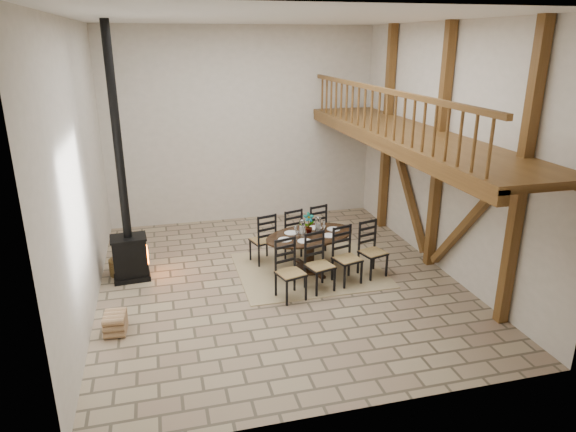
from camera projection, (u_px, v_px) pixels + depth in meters
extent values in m
plane|color=#9C8968|center=(279.00, 280.00, 10.45)|extent=(8.00, 8.00, 0.00)
cube|color=beige|center=(242.00, 127.00, 13.29)|extent=(7.00, 0.02, 5.00)
cube|color=beige|center=(357.00, 234.00, 5.97)|extent=(7.00, 0.02, 5.00)
cube|color=beige|center=(80.00, 171.00, 8.80)|extent=(0.02, 8.00, 5.00)
cube|color=beige|center=(445.00, 151.00, 10.46)|extent=(0.02, 8.00, 5.00)
cube|color=white|center=(277.00, 18.00, 8.81)|extent=(7.00, 8.00, 0.02)
cube|color=brown|center=(521.00, 182.00, 8.14)|extent=(0.18, 0.18, 5.00)
cube|color=brown|center=(439.00, 151.00, 10.43)|extent=(0.18, 0.18, 5.00)
cube|color=brown|center=(387.00, 131.00, 12.72)|extent=(0.18, 0.18, 5.00)
cube|color=brown|center=(468.00, 222.00, 9.64)|extent=(0.14, 2.16, 2.54)
cube|color=brown|center=(407.00, 187.00, 11.93)|extent=(0.14, 2.16, 2.54)
cube|color=brown|center=(441.00, 136.00, 10.33)|extent=(0.20, 7.80, 0.20)
cube|color=brown|center=(410.00, 135.00, 10.15)|extent=(1.60, 7.80, 0.12)
cube|color=brown|center=(377.00, 142.00, 10.02)|extent=(0.18, 7.80, 0.22)
cube|color=brown|center=(380.00, 89.00, 9.69)|extent=(0.09, 7.60, 0.09)
cube|color=brown|center=(379.00, 112.00, 9.83)|extent=(0.06, 7.60, 0.86)
cube|color=tan|center=(309.00, 270.00, 10.90)|extent=(3.00, 2.50, 0.02)
ellipsoid|color=black|center=(310.00, 235.00, 10.64)|extent=(2.23, 1.70, 0.04)
cylinder|color=black|center=(310.00, 253.00, 10.78)|extent=(0.20, 0.20, 0.74)
cylinder|color=black|center=(309.00, 268.00, 10.89)|extent=(0.61, 0.61, 0.06)
cube|color=tan|center=(291.00, 273.00, 9.55)|extent=(0.59, 0.57, 0.04)
cube|color=black|center=(291.00, 286.00, 9.64)|extent=(0.57, 0.57, 0.50)
cube|color=black|center=(285.00, 254.00, 9.62)|extent=(0.41, 0.16, 0.65)
cube|color=tan|center=(320.00, 266.00, 9.87)|extent=(0.59, 0.57, 0.04)
cube|color=black|center=(320.00, 279.00, 9.95)|extent=(0.57, 0.57, 0.50)
cube|color=black|center=(314.00, 248.00, 9.93)|extent=(0.41, 0.16, 0.65)
cube|color=tan|center=(347.00, 259.00, 10.18)|extent=(0.59, 0.57, 0.04)
cube|color=black|center=(347.00, 271.00, 10.27)|extent=(0.57, 0.57, 0.50)
cube|color=black|center=(342.00, 241.00, 10.25)|extent=(0.41, 0.16, 0.65)
cube|color=tan|center=(373.00, 252.00, 10.49)|extent=(0.59, 0.57, 0.04)
cube|color=black|center=(372.00, 264.00, 10.58)|extent=(0.57, 0.57, 0.50)
cube|color=black|center=(367.00, 235.00, 10.56)|extent=(0.41, 0.16, 0.65)
cube|color=tan|center=(263.00, 240.00, 11.13)|extent=(0.59, 0.57, 0.04)
cube|color=black|center=(263.00, 252.00, 11.22)|extent=(0.57, 0.57, 0.50)
cube|color=black|center=(267.00, 230.00, 10.86)|extent=(0.41, 0.16, 0.65)
cube|color=tan|center=(289.00, 235.00, 11.44)|extent=(0.59, 0.57, 0.04)
cube|color=black|center=(289.00, 246.00, 11.53)|extent=(0.57, 0.57, 0.50)
cube|color=black|center=(293.00, 224.00, 11.17)|extent=(0.41, 0.16, 0.65)
cube|color=tan|center=(313.00, 229.00, 11.76)|extent=(0.59, 0.57, 0.04)
cube|color=black|center=(313.00, 240.00, 11.84)|extent=(0.57, 0.57, 0.50)
cube|color=black|center=(318.00, 219.00, 11.49)|extent=(0.41, 0.16, 0.65)
cube|color=silver|center=(310.00, 234.00, 10.63)|extent=(1.67, 1.15, 0.01)
cube|color=white|center=(310.00, 230.00, 10.61)|extent=(1.03, 0.58, 0.18)
cylinder|color=white|center=(302.00, 228.00, 10.49)|extent=(0.12, 0.12, 0.34)
cylinder|color=white|center=(318.00, 225.00, 10.67)|extent=(0.12, 0.12, 0.34)
cylinder|color=white|center=(302.00, 233.00, 10.52)|extent=(0.06, 0.06, 0.16)
cylinder|color=white|center=(318.00, 229.00, 10.70)|extent=(0.06, 0.06, 0.16)
imported|color=#4C723F|center=(309.00, 223.00, 10.61)|extent=(0.28, 0.22, 0.46)
cube|color=black|center=(132.00, 276.00, 10.51)|extent=(0.75, 0.60, 0.11)
cube|color=black|center=(130.00, 256.00, 10.37)|extent=(0.69, 0.54, 0.77)
cube|color=#FF590C|center=(147.00, 254.00, 10.47)|extent=(0.04, 0.31, 0.31)
cube|color=black|center=(128.00, 238.00, 10.24)|extent=(0.74, 0.59, 0.04)
cylinder|color=black|center=(117.00, 135.00, 9.56)|extent=(0.16, 0.16, 4.08)
cylinder|color=brown|center=(122.00, 266.00, 10.69)|extent=(0.51, 0.51, 0.33)
cube|color=tan|center=(121.00, 257.00, 10.63)|extent=(0.27, 0.27, 0.10)
cube|color=tan|center=(115.00, 323.00, 8.53)|extent=(0.38, 0.50, 0.36)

